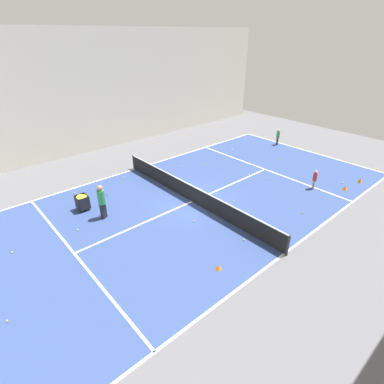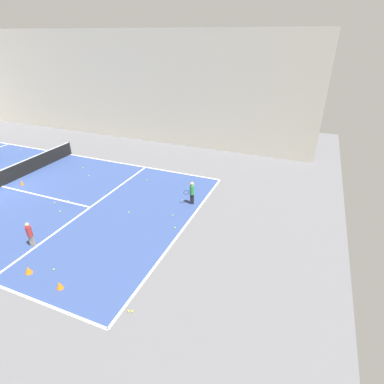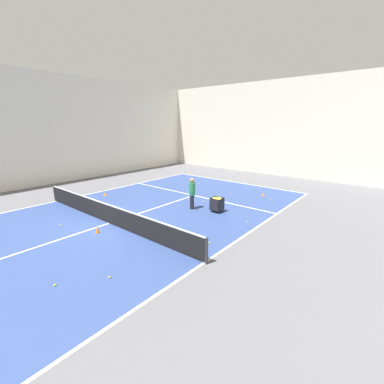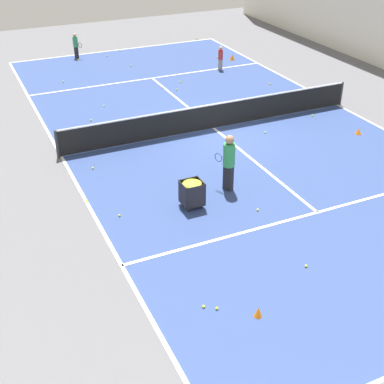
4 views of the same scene
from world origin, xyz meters
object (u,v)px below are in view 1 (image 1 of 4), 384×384
(ball_cart, at_px, (82,200))
(player_near_baseline, at_px, (278,136))
(training_cone_0, at_px, (198,189))
(coach_at_net, at_px, (102,200))
(training_cone_1, at_px, (218,267))
(child_midcourt, at_px, (315,178))
(tennis_net, at_px, (192,193))

(ball_cart, bearing_deg, player_near_baseline, -92.44)
(player_near_baseline, xyz_separation_m, training_cone_0, (-1.83, 10.53, -0.57))
(coach_at_net, bearing_deg, training_cone_1, -100.52)
(ball_cart, relative_size, training_cone_1, 3.59)
(training_cone_1, bearing_deg, training_cone_0, -35.20)
(child_midcourt, bearing_deg, training_cone_1, -17.94)
(tennis_net, xyz_separation_m, coach_at_net, (1.71, 4.37, 0.52))
(player_near_baseline, xyz_separation_m, training_cone_1, (-7.12, 14.26, -0.63))
(coach_at_net, bearing_deg, child_midcourt, -50.90)
(tennis_net, bearing_deg, coach_at_net, 68.59)
(child_midcourt, distance_m, training_cone_0, 6.90)
(coach_at_net, relative_size, training_cone_0, 5.31)
(ball_cart, bearing_deg, tennis_net, -123.00)
(coach_at_net, relative_size, ball_cart, 2.17)
(child_midcourt, bearing_deg, coach_at_net, -50.88)
(player_near_baseline, xyz_separation_m, coach_at_net, (-0.73, 15.89, 0.29))
(tennis_net, relative_size, child_midcourt, 10.22)
(coach_at_net, bearing_deg, player_near_baseline, -22.15)
(tennis_net, height_order, training_cone_0, tennis_net)
(ball_cart, height_order, training_cone_0, ball_cart)
(child_midcourt, bearing_deg, training_cone_0, -62.33)
(player_near_baseline, height_order, child_midcourt, player_near_baseline)
(tennis_net, distance_m, child_midcourt, 7.37)
(player_near_baseline, height_order, training_cone_0, player_near_baseline)
(tennis_net, bearing_deg, child_midcourt, -119.14)
(training_cone_1, bearing_deg, coach_at_net, 14.24)
(tennis_net, height_order, ball_cart, tennis_net)
(tennis_net, xyz_separation_m, ball_cart, (3.13, 4.83, 0.07))
(tennis_net, relative_size, player_near_baseline, 9.26)
(player_near_baseline, distance_m, training_cone_0, 10.70)
(child_midcourt, xyz_separation_m, ball_cart, (6.72, 11.27, -0.08))
(tennis_net, height_order, player_near_baseline, player_near_baseline)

